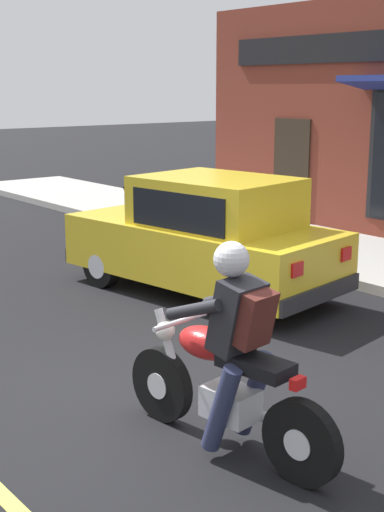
# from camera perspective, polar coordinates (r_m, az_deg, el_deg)

# --- Properties ---
(ground_plane) EXTENTS (80.00, 80.00, 0.00)m
(ground_plane) POSITION_cam_1_polar(r_m,az_deg,el_deg) (6.39, -1.66, -11.46)
(ground_plane) COLOR black
(sidewalk_curb) EXTENTS (2.60, 22.00, 0.14)m
(sidewalk_curb) POSITION_cam_1_polar(r_m,az_deg,el_deg) (11.99, 9.95, 0.58)
(sidewalk_curb) COLOR #ADAAA3
(sidewalk_curb) RESTS_ON ground
(motorcycle_with_rider) EXTENTS (0.61, 2.02, 1.62)m
(motorcycle_with_rider) POSITION_cam_1_polar(r_m,az_deg,el_deg) (5.33, 2.92, -8.76)
(motorcycle_with_rider) COLOR black
(motorcycle_with_rider) RESTS_ON ground
(car_hatchback) EXTENTS (2.13, 3.96, 1.57)m
(car_hatchback) POSITION_cam_1_polar(r_m,az_deg,el_deg) (9.32, 1.09, 1.50)
(car_hatchback) COLOR black
(car_hatchback) RESTS_ON ground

